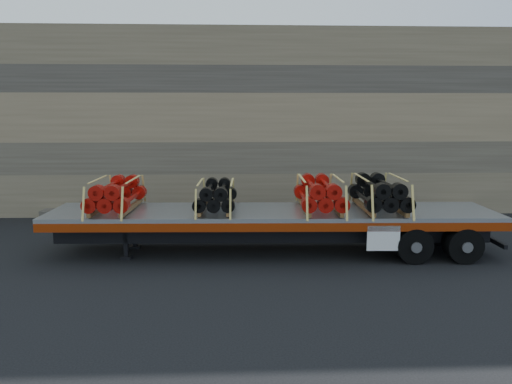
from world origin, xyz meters
TOP-DOWN VIEW (x-y plane):
  - ground at (0.00, 0.00)m, footprint 120.00×120.00m
  - rock_wall at (0.00, 6.50)m, footprint 44.00×3.00m
  - trailer at (-0.50, -0.03)m, footprint 12.32×2.76m
  - bundle_front at (-4.80, 0.11)m, footprint 1.26×2.40m
  - bundle_midfront at (-2.05, 0.02)m, footprint 1.14×2.18m
  - bundle_midrear at (0.82, -0.07)m, footprint 1.29×2.46m
  - bundle_rear at (2.47, -0.13)m, footprint 1.33×2.53m

SIDE VIEW (x-z plane):
  - ground at x=0.00m, z-range 0.00..0.00m
  - trailer at x=-0.50m, z-range 0.00..1.22m
  - bundle_midfront at x=-2.05m, z-range 1.22..1.99m
  - bundle_front at x=-4.80m, z-range 1.22..2.06m
  - bundle_midrear at x=0.82m, z-range 1.22..2.08m
  - bundle_rear at x=2.47m, z-range 1.22..2.11m
  - rock_wall at x=0.00m, z-range 0.00..7.00m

